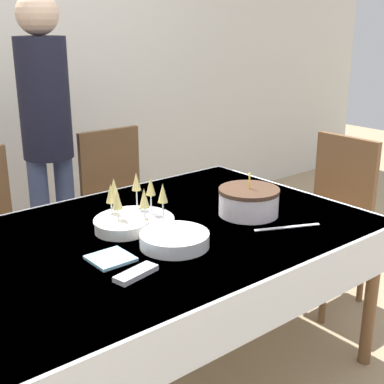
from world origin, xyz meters
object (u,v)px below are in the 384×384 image
object	(u,v)px
dining_chair_far_right	(120,202)
dining_chair_right_end	(331,213)
birthday_cake	(249,201)
plate_stack_main	(175,240)
person_standing	(46,120)
plate_stack_dessert	(122,226)
champagne_tray	(134,203)

from	to	relation	value
dining_chair_far_right	dining_chair_right_end	bearing A→B (deg)	-48.02
dining_chair_right_end	birthday_cake	size ratio (longest dim) A/B	3.46
birthday_cake	plate_stack_main	distance (m)	0.49
person_standing	plate_stack_main	bearing A→B (deg)	-93.14
dining_chair_far_right	person_standing	distance (m)	0.66
plate_stack_dessert	person_standing	distance (m)	1.05
dining_chair_far_right	birthday_cake	size ratio (longest dim) A/B	3.46
plate_stack_main	plate_stack_dessert	distance (m)	0.27
plate_stack_main	plate_stack_dessert	world-z (taller)	plate_stack_main
champagne_tray	plate_stack_main	size ratio (longest dim) A/B	1.31
plate_stack_main	dining_chair_right_end	bearing A→B (deg)	7.96
dining_chair_right_end	plate_stack_dessert	bearing A→B (deg)	176.42
plate_stack_main	person_standing	size ratio (longest dim) A/B	0.16
dining_chair_far_right	champagne_tray	bearing A→B (deg)	-117.40
plate_stack_main	person_standing	bearing A→B (deg)	86.86
dining_chair_far_right	birthday_cake	world-z (taller)	dining_chair_far_right
dining_chair_right_end	plate_stack_main	bearing A→B (deg)	-172.04
champagne_tray	person_standing	bearing A→B (deg)	87.99
dining_chair_right_end	champagne_tray	distance (m)	1.28
plate_stack_main	plate_stack_dessert	bearing A→B (deg)	106.43
dining_chair_right_end	birthday_cake	bearing A→B (deg)	-172.21
dining_chair_far_right	person_standing	size ratio (longest dim) A/B	0.55
dining_chair_right_end	person_standing	size ratio (longest dim) A/B	0.55
champagne_tray	plate_stack_main	world-z (taller)	champagne_tray
dining_chair_right_end	plate_stack_main	distance (m)	1.31
dining_chair_far_right	person_standing	world-z (taller)	person_standing
birthday_cake	champagne_tray	bearing A→B (deg)	148.66
plate_stack_dessert	dining_chair_far_right	bearing A→B (deg)	58.81
dining_chair_far_right	plate_stack_dessert	world-z (taller)	dining_chair_far_right
dining_chair_right_end	person_standing	world-z (taller)	person_standing
champagne_tray	person_standing	xyz separation A→B (m)	(0.03, 0.92, 0.24)
dining_chair_far_right	dining_chair_right_end	size ratio (longest dim) A/B	1.00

